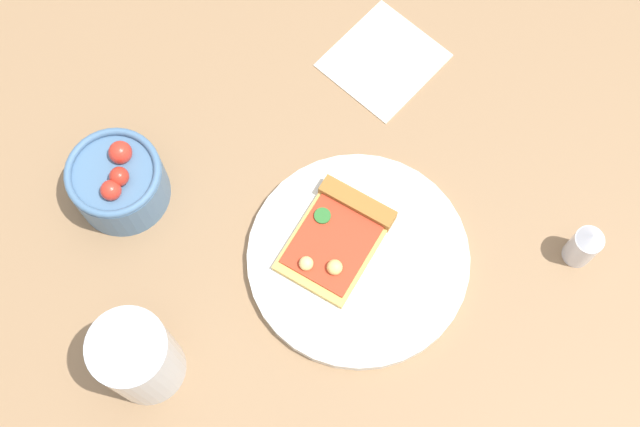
# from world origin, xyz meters

# --- Properties ---
(ground_plane) EXTENTS (2.40, 2.40, 0.00)m
(ground_plane) POSITION_xyz_m (0.00, 0.00, 0.00)
(ground_plane) COLOR #93704C
(ground_plane) RESTS_ON ground
(plate) EXTENTS (0.24, 0.24, 0.01)m
(plate) POSITION_xyz_m (0.04, -0.01, 0.01)
(plate) COLOR silver
(plate) RESTS_ON ground_plane
(pizza_slice_main) EXTENTS (0.13, 0.14, 0.02)m
(pizza_slice_main) POSITION_xyz_m (0.01, -0.01, 0.02)
(pizza_slice_main) COLOR #E5B256
(pizza_slice_main) RESTS_ON plate
(salad_bowl) EXTENTS (0.10, 0.10, 0.08)m
(salad_bowl) POSITION_xyz_m (-0.17, -0.18, 0.03)
(salad_bowl) COLOR #4C7299
(salad_bowl) RESTS_ON ground_plane
(soda_glass) EXTENTS (0.08, 0.08, 0.11)m
(soda_glass) POSITION_xyz_m (0.02, -0.25, 0.05)
(soda_glass) COLOR silver
(soda_glass) RESTS_ON ground_plane
(paper_napkin) EXTENTS (0.14, 0.15, 0.00)m
(paper_napkin) POSITION_xyz_m (-0.15, 0.15, 0.00)
(paper_napkin) COLOR silver
(paper_napkin) RESTS_ON ground_plane
(pepper_shaker) EXTENTS (0.03, 0.03, 0.06)m
(pepper_shaker) POSITION_xyz_m (0.16, 0.19, 0.03)
(pepper_shaker) COLOR silver
(pepper_shaker) RESTS_ON ground_plane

